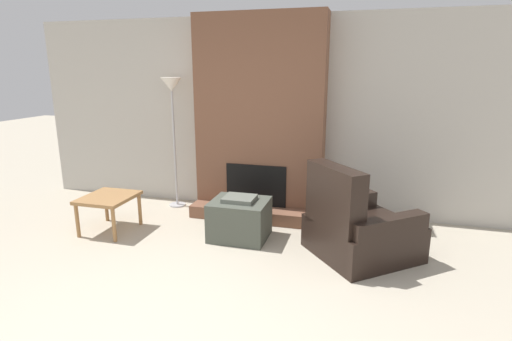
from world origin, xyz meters
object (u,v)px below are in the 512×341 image
at_px(ottoman, 240,219).
at_px(side_table, 108,201).
at_px(armchair, 356,230).
at_px(floor_lamp_left, 172,97).

xyz_separation_m(ottoman, side_table, (-1.59, -0.22, 0.15)).
relative_size(ottoman, side_table, 1.03).
bearing_deg(ottoman, side_table, -172.11).
relative_size(ottoman, armchair, 0.49).
distance_m(ottoman, side_table, 1.61).
height_order(ottoman, side_table, ottoman).
relative_size(side_table, floor_lamp_left, 0.35).
relative_size(armchair, side_table, 2.11).
height_order(side_table, floor_lamp_left, floor_lamp_left).
height_order(armchair, side_table, armchair).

